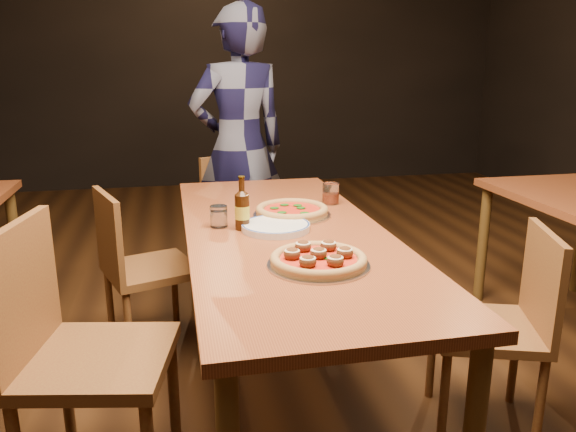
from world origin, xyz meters
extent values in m
plane|color=black|center=(0.00, 0.00, 0.00)|extent=(9.00, 9.00, 0.00)
plane|color=black|center=(0.00, 4.50, 1.50)|extent=(7.00, 0.00, 7.00)
cube|color=maroon|center=(0.00, 0.00, 0.73)|extent=(0.80, 2.00, 0.04)
cylinder|color=#573C18|center=(-0.34, 0.94, 0.35)|extent=(0.06, 0.06, 0.71)
cylinder|color=#573C18|center=(0.34, 0.94, 0.35)|extent=(0.06, 0.06, 0.71)
cylinder|color=#573C18|center=(-1.36, 1.24, 0.35)|extent=(0.06, 0.06, 0.71)
cylinder|color=#573C18|center=(1.36, 0.74, 0.35)|extent=(0.06, 0.06, 0.71)
cylinder|color=#B7B7BF|center=(0.02, -0.44, 0.75)|extent=(0.35, 0.35, 0.01)
cylinder|color=tan|center=(0.02, -0.44, 0.77)|extent=(0.32, 0.32, 0.02)
torus|color=tan|center=(0.02, -0.44, 0.77)|extent=(0.33, 0.33, 0.03)
cylinder|color=red|center=(0.02, -0.44, 0.78)|extent=(0.26, 0.26, 0.00)
cylinder|color=#B7B7BF|center=(0.07, 0.20, 0.75)|extent=(0.35, 0.35, 0.01)
cylinder|color=tan|center=(0.07, 0.20, 0.77)|extent=(0.32, 0.32, 0.02)
torus|color=tan|center=(0.07, 0.20, 0.78)|extent=(0.32, 0.32, 0.04)
cylinder|color=red|center=(0.07, 0.20, 0.78)|extent=(0.25, 0.25, 0.00)
cylinder|color=white|center=(-0.04, 0.00, 0.76)|extent=(0.28, 0.28, 0.03)
cylinder|color=black|center=(-0.17, 0.04, 0.82)|extent=(0.06, 0.06, 0.14)
cylinder|color=black|center=(-0.17, 0.04, 0.93)|extent=(0.02, 0.02, 0.07)
cylinder|color=gold|center=(-0.17, 0.04, 0.82)|extent=(0.06, 0.06, 0.05)
cylinder|color=white|center=(-0.26, 0.09, 0.79)|extent=(0.07, 0.07, 0.09)
cylinder|color=#922F10|center=(0.30, 0.38, 0.80)|extent=(0.08, 0.08, 0.10)
imported|color=black|center=(-0.01, 1.40, 0.88)|extent=(0.72, 0.56, 1.76)
camera|label=1|loc=(-0.44, -2.15, 1.41)|focal=35.00mm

